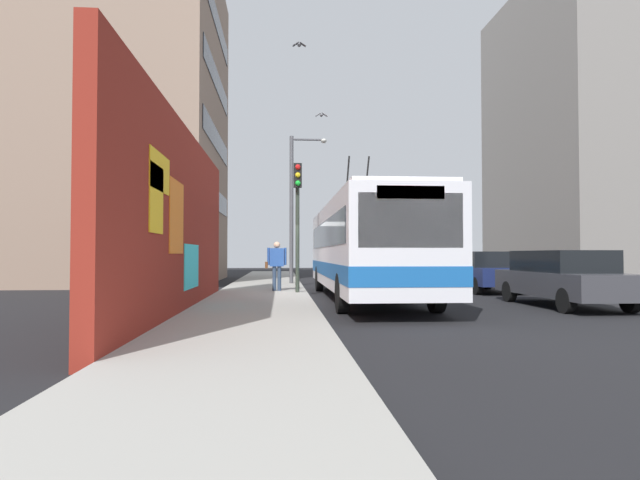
{
  "coord_description": "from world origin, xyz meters",
  "views": [
    {
      "loc": [
        -17.64,
        0.91,
        1.47
      ],
      "look_at": [
        2.35,
        -0.56,
        2.02
      ],
      "focal_mm": 29.44,
      "sensor_mm": 36.0,
      "label": 1
    }
  ],
  "objects_px": {
    "parked_car_dark_gray": "(563,277)",
    "parked_car_red": "(440,267)",
    "city_bus": "(365,246)",
    "parked_car_navy": "(482,271)",
    "pedestrian_midblock": "(277,262)",
    "street_lamp": "(295,199)",
    "traffic_light": "(298,206)"
  },
  "relations": [
    {
      "from": "parked_car_red",
      "to": "pedestrian_midblock",
      "type": "bearing_deg",
      "value": 128.83
    },
    {
      "from": "parked_car_dark_gray",
      "to": "traffic_light",
      "type": "height_order",
      "value": "traffic_light"
    },
    {
      "from": "city_bus",
      "to": "parked_car_red",
      "type": "distance_m",
      "value": 10.2
    },
    {
      "from": "pedestrian_midblock",
      "to": "traffic_light",
      "type": "bearing_deg",
      "value": -141.62
    },
    {
      "from": "parked_car_dark_gray",
      "to": "parked_car_red",
      "type": "xyz_separation_m",
      "value": [
        11.43,
        0.0,
        -0.01
      ]
    },
    {
      "from": "parked_car_navy",
      "to": "traffic_light",
      "type": "height_order",
      "value": "traffic_light"
    },
    {
      "from": "parked_car_navy",
      "to": "pedestrian_midblock",
      "type": "distance_m",
      "value": 8.15
    },
    {
      "from": "pedestrian_midblock",
      "to": "street_lamp",
      "type": "height_order",
      "value": "street_lamp"
    },
    {
      "from": "parked_car_dark_gray",
      "to": "pedestrian_midblock",
      "type": "distance_m",
      "value": 9.47
    },
    {
      "from": "pedestrian_midblock",
      "to": "street_lamp",
      "type": "relative_size",
      "value": 0.26
    },
    {
      "from": "city_bus",
      "to": "pedestrian_midblock",
      "type": "height_order",
      "value": "city_bus"
    },
    {
      "from": "parked_car_dark_gray",
      "to": "pedestrian_midblock",
      "type": "bearing_deg",
      "value": 58.66
    },
    {
      "from": "traffic_light",
      "to": "street_lamp",
      "type": "distance_m",
      "value": 6.02
    },
    {
      "from": "parked_car_red",
      "to": "traffic_light",
      "type": "distance_m",
      "value": 10.71
    },
    {
      "from": "city_bus",
      "to": "traffic_light",
      "type": "distance_m",
      "value": 2.88
    },
    {
      "from": "city_bus",
      "to": "parked_car_navy",
      "type": "xyz_separation_m",
      "value": [
        3.22,
        -5.2,
        -0.92
      ]
    },
    {
      "from": "parked_car_red",
      "to": "pedestrian_midblock",
      "type": "relative_size",
      "value": 2.35
    },
    {
      "from": "pedestrian_midblock",
      "to": "traffic_light",
      "type": "height_order",
      "value": "traffic_light"
    },
    {
      "from": "parked_car_red",
      "to": "traffic_light",
      "type": "height_order",
      "value": "traffic_light"
    },
    {
      "from": "pedestrian_midblock",
      "to": "parked_car_dark_gray",
      "type": "bearing_deg",
      "value": -121.34
    },
    {
      "from": "city_bus",
      "to": "parked_car_red",
      "type": "bearing_deg",
      "value": -30.78
    },
    {
      "from": "parked_car_red",
      "to": "street_lamp",
      "type": "height_order",
      "value": "street_lamp"
    },
    {
      "from": "parked_car_dark_gray",
      "to": "parked_car_red",
      "type": "distance_m",
      "value": 11.43
    },
    {
      "from": "parked_car_navy",
      "to": "pedestrian_midblock",
      "type": "bearing_deg",
      "value": 97.04
    },
    {
      "from": "parked_car_dark_gray",
      "to": "pedestrian_midblock",
      "type": "height_order",
      "value": "pedestrian_midblock"
    },
    {
      "from": "parked_car_dark_gray",
      "to": "street_lamp",
      "type": "xyz_separation_m",
      "value": [
        9.95,
        7.26,
        3.21
      ]
    },
    {
      "from": "traffic_light",
      "to": "street_lamp",
      "type": "bearing_deg",
      "value": -0.82
    },
    {
      "from": "parked_car_dark_gray",
      "to": "street_lamp",
      "type": "distance_m",
      "value": 12.73
    },
    {
      "from": "parked_car_dark_gray",
      "to": "parked_car_navy",
      "type": "height_order",
      "value": "same"
    },
    {
      "from": "parked_car_red",
      "to": "parked_car_navy",
      "type": "bearing_deg",
      "value": -180.0
    },
    {
      "from": "parked_car_navy",
      "to": "pedestrian_midblock",
      "type": "xyz_separation_m",
      "value": [
        -1.0,
        8.08,
        0.38
      ]
    },
    {
      "from": "city_bus",
      "to": "parked_car_dark_gray",
      "type": "relative_size",
      "value": 2.49
    }
  ]
}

